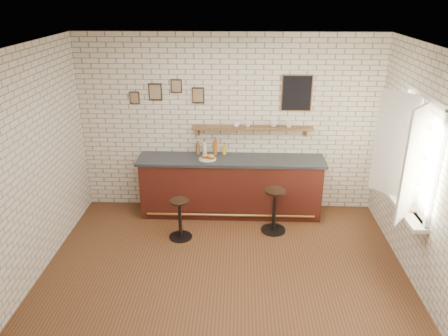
{
  "coord_description": "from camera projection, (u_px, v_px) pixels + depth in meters",
  "views": [
    {
      "loc": [
        0.19,
        -5.02,
        3.63
      ],
      "look_at": [
        -0.03,
        0.9,
        1.17
      ],
      "focal_mm": 35.0,
      "sensor_mm": 36.0,
      "label": 1
    }
  ],
  "objects": [
    {
      "name": "bitters_bottle_brown",
      "position": [
        198.0,
        149.0,
        7.39
      ],
      "size": [
        0.07,
        0.07,
        0.22
      ],
      "color": "brown",
      "rests_on": "bar_counter"
    },
    {
      "name": "sandwich_plate",
      "position": [
        208.0,
        159.0,
        7.18
      ],
      "size": [
        0.28,
        0.28,
        0.01
      ],
      "primitive_type": "cylinder",
      "color": "white",
      "rests_on": "bar_counter"
    },
    {
      "name": "bar_stool_left",
      "position": [
        180.0,
        218.0,
        6.72
      ],
      "size": [
        0.36,
        0.36,
        0.65
      ],
      "color": "black",
      "rests_on": "ground"
    },
    {
      "name": "ground",
      "position": [
        224.0,
        271.0,
        6.04
      ],
      "size": [
        5.0,
        5.0,
        0.0
      ],
      "primitive_type": "plane",
      "color": "brown",
      "rests_on": "ground"
    },
    {
      "name": "casement_window",
      "position": [
        408.0,
        154.0,
        5.6
      ],
      "size": [
        0.4,
        1.3,
        1.56
      ],
      "color": "white",
      "rests_on": "ground"
    },
    {
      "name": "book_lower",
      "position": [
        405.0,
        208.0,
        5.75
      ],
      "size": [
        0.18,
        0.24,
        0.02
      ],
      "primitive_type": "imported",
      "rotation": [
        0.0,
        0.0,
        0.01
      ],
      "color": "tan",
      "rests_on": "window_sill"
    },
    {
      "name": "bitters_bottle_amber",
      "position": [
        215.0,
        147.0,
        7.36
      ],
      "size": [
        0.07,
        0.07,
        0.3
      ],
      "color": "#A9561B",
      "rests_on": "bar_counter"
    },
    {
      "name": "book_upper",
      "position": [
        404.0,
        206.0,
        5.76
      ],
      "size": [
        0.22,
        0.25,
        0.02
      ],
      "primitive_type": "imported",
      "rotation": [
        0.0,
        0.0,
        -0.47
      ],
      "color": "tan",
      "rests_on": "book_lower"
    },
    {
      "name": "shelf_cup_b",
      "position": [
        248.0,
        124.0,
        7.19
      ],
      "size": [
        0.11,
        0.11,
        0.09
      ],
      "primitive_type": "imported",
      "rotation": [
        0.0,
        0.0,
        1.33
      ],
      "color": "white",
      "rests_on": "wall_shelf"
    },
    {
      "name": "condiment_bottle_yellow",
      "position": [
        224.0,
        149.0,
        7.37
      ],
      "size": [
        0.06,
        0.06,
        0.2
      ],
      "color": "gold",
      "rests_on": "bar_counter"
    },
    {
      "name": "window_sill",
      "position": [
        402.0,
        206.0,
        5.88
      ],
      "size": [
        0.2,
        1.35,
        0.06
      ],
      "color": "white",
      "rests_on": "ground"
    },
    {
      "name": "bar_stool_right",
      "position": [
        274.0,
        209.0,
        6.89
      ],
      "size": [
        0.41,
        0.41,
        0.72
      ],
      "color": "black",
      "rests_on": "ground"
    },
    {
      "name": "shelf_cup_d",
      "position": [
        289.0,
        124.0,
        7.16
      ],
      "size": [
        0.12,
        0.12,
        0.1
      ],
      "primitive_type": "imported",
      "rotation": [
        0.0,
        0.0,
        -0.12
      ],
      "color": "white",
      "rests_on": "wall_shelf"
    },
    {
      "name": "shelf_cup_c",
      "position": [
        274.0,
        124.0,
        7.17
      ],
      "size": [
        0.15,
        0.15,
        0.1
      ],
      "primitive_type": "imported",
      "rotation": [
        0.0,
        0.0,
        1.78
      ],
      "color": "white",
      "rests_on": "wall_shelf"
    },
    {
      "name": "potato_chips",
      "position": [
        207.0,
        159.0,
        7.18
      ],
      "size": [
        0.26,
        0.18,
        0.0
      ],
      "color": "#DC9C4D",
      "rests_on": "sandwich_plate"
    },
    {
      "name": "bar_counter",
      "position": [
        231.0,
        186.0,
        7.41
      ],
      "size": [
        3.1,
        0.65,
        1.01
      ],
      "color": "#4A1A13",
      "rests_on": "ground"
    },
    {
      "name": "wall_shelf",
      "position": [
        253.0,
        128.0,
        7.21
      ],
      "size": [
        2.0,
        0.18,
        0.18
      ],
      "color": "brown",
      "rests_on": "ground"
    },
    {
      "name": "shelf_cup_a",
      "position": [
        236.0,
        124.0,
        7.19
      ],
      "size": [
        0.16,
        0.16,
        0.09
      ],
      "primitive_type": "imported",
      "rotation": [
        0.0,
        0.0,
        0.64
      ],
      "color": "white",
      "rests_on": "wall_shelf"
    },
    {
      "name": "bitters_bottle_white",
      "position": [
        205.0,
        148.0,
        7.38
      ],
      "size": [
        0.06,
        0.06,
        0.25
      ],
      "color": "white",
      "rests_on": "bar_counter"
    },
    {
      "name": "ciabatta_sandwich",
      "position": [
        208.0,
        157.0,
        7.16
      ],
      "size": [
        0.25,
        0.18,
        0.07
      ],
      "color": "tan",
      "rests_on": "sandwich_plate"
    },
    {
      "name": "back_wall_decor",
      "position": [
        243.0,
        93.0,
        7.07
      ],
      "size": [
        2.96,
        0.02,
        0.56
      ],
      "color": "black",
      "rests_on": "ground"
    }
  ]
}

